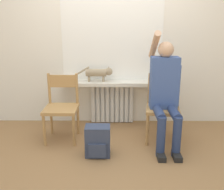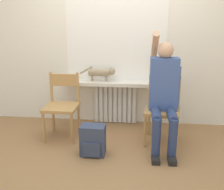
% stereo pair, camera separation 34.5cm
% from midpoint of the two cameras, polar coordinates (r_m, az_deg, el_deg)
% --- Properties ---
extents(ground_plane, '(12.00, 12.00, 0.00)m').
position_cam_midpoint_polar(ground_plane, '(3.04, -3.43, -14.01)').
color(ground_plane, olive).
extents(wall_with_window, '(7.00, 0.06, 2.70)m').
position_cam_midpoint_polar(wall_with_window, '(3.87, -2.57, 13.46)').
color(wall_with_window, white).
rests_on(wall_with_window, ground_plane).
extents(radiator, '(0.64, 0.08, 0.62)m').
position_cam_midpoint_polar(radiator, '(3.97, -2.44, -1.76)').
color(radiator, silver).
rests_on(radiator, ground_plane).
extents(windowsill, '(1.51, 0.29, 0.05)m').
position_cam_midpoint_polar(windowsill, '(3.79, -2.57, 2.61)').
color(windowsill, silver).
rests_on(windowsill, radiator).
extents(window_glass, '(1.45, 0.01, 1.26)m').
position_cam_midpoint_polar(window_glass, '(3.83, -2.59, 12.67)').
color(window_glass, white).
rests_on(window_glass, windowsill).
extents(chair_left, '(0.42, 0.42, 0.85)m').
position_cam_midpoint_polar(chair_left, '(3.48, -13.72, -2.48)').
color(chair_left, '#B2844C').
rests_on(chair_left, ground_plane).
extents(chair_right, '(0.48, 0.48, 0.85)m').
position_cam_midpoint_polar(chair_right, '(3.41, 8.19, -2.58)').
color(chair_right, '#B2844C').
rests_on(chair_right, ground_plane).
extents(person, '(0.36, 1.00, 1.41)m').
position_cam_midpoint_polar(person, '(3.23, 8.54, 1.06)').
color(person, navy).
rests_on(person, ground_plane).
extents(cat, '(0.52, 0.11, 0.22)m').
position_cam_midpoint_polar(cat, '(3.76, -5.44, 4.88)').
color(cat, '#9E896B').
rests_on(cat, windowsill).
extents(backpack, '(0.29, 0.22, 0.36)m').
position_cam_midpoint_polar(backpack, '(3.07, -6.39, -10.04)').
color(backpack, '#333D56').
rests_on(backpack, ground_plane).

